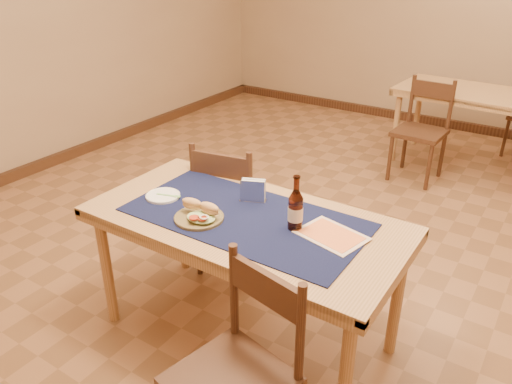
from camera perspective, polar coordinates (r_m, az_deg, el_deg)
The scene contains 14 objects.
room at distance 2.92m, azimuth 7.81°, elevation 14.92°, with size 6.04×7.04×2.84m.
main_table at distance 2.53m, azimuth -1.24°, elevation -4.55°, with size 1.60×0.80×0.75m.
placemat at distance 2.49m, azimuth -1.26°, elevation -2.86°, with size 1.20×0.60×0.01m, color #0F1639.
baseboard at distance 3.45m, azimuth 6.45°, elevation -7.63°, with size 6.00×7.00×0.10m.
back_table at distance 5.17m, azimuth 24.39°, elevation 9.46°, with size 1.56×0.85×0.75m.
chair_main_far at distance 3.18m, azimuth -2.68°, elevation -1.52°, with size 0.50×0.50×0.93m.
chair_main_near at distance 2.07m, azimuth -2.02°, elevation -19.85°, with size 0.50×0.50×0.91m.
chair_back_near at distance 4.80m, azimuth 18.42°, elevation 6.87°, with size 0.44×0.44×0.91m.
sandwich_plate at distance 2.46m, azimuth -6.44°, elevation -2.61°, with size 0.25×0.25×0.09m.
side_plate at distance 2.72m, azimuth -10.60°, elevation -0.39°, with size 0.18×0.18×0.02m.
fork at distance 2.70m, azimuth -9.77°, elevation -0.41°, with size 0.13×0.06×0.00m.
beer_bottle at distance 2.34m, azimuth 4.54°, elevation -2.01°, with size 0.07×0.07×0.27m.
napkin_holder at distance 2.61m, azimuth -0.35°, elevation 0.11°, with size 0.15×0.10×0.12m.
menu_card at distance 2.35m, azimuth 8.64°, elevation -4.90°, with size 0.34×0.28×0.01m.
Camera 1 is at (1.24, -2.59, 1.97)m, focal length 35.00 mm.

